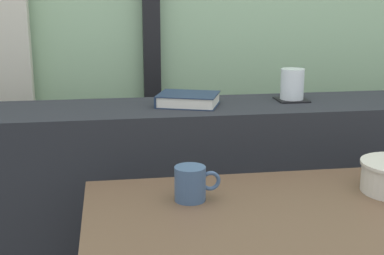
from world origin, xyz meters
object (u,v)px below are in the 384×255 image
at_px(coaster_square, 291,100).
at_px(closed_book, 188,99).
at_px(ceramic_mug, 191,183).
at_px(juice_glass, 292,86).

bearing_deg(coaster_square, closed_book, -176.21).
distance_m(closed_book, ceramic_mug, 0.46).
height_order(coaster_square, closed_book, closed_book).
xyz_separation_m(coaster_square, juice_glass, (0.00, 0.00, 0.05)).
xyz_separation_m(closed_book, ceramic_mug, (-0.06, -0.44, -0.12)).
bearing_deg(juice_glass, closed_book, -176.21).
distance_m(juice_glass, ceramic_mug, 0.64).
distance_m(juice_glass, closed_book, 0.35).
bearing_deg(closed_book, coaster_square, 3.79).
height_order(coaster_square, juice_glass, juice_glass).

